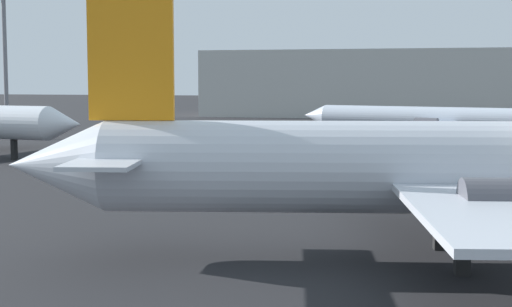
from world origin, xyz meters
TOP-DOWN VIEW (x-y plane):
  - airplane_at_gate at (4.73, 19.79)m, footprint 37.36×25.05m
  - airplane_far_left at (1.79, 74.43)m, footprint 30.00×19.04m
  - light_mast_left at (-47.72, 70.21)m, footprint 2.40×0.50m
  - terminal_building at (2.60, 135.46)m, footprint 88.61×24.04m

SIDE VIEW (x-z plane):
  - airplane_far_left at x=1.79m, z-range -1.28..6.78m
  - airplane_at_gate at x=4.73m, z-range -2.26..9.54m
  - terminal_building at x=2.60m, z-range 0.00..12.24m
  - light_mast_left at x=-47.72m, z-range 1.23..18.42m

